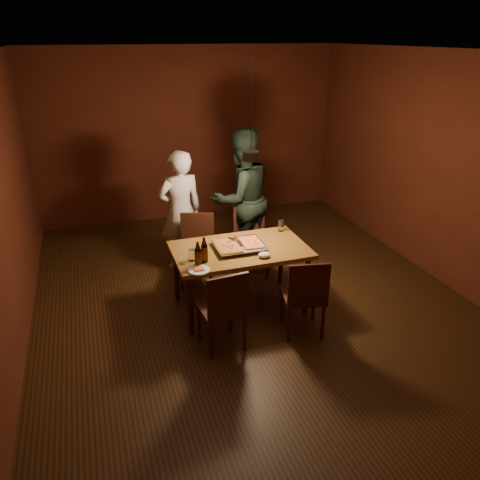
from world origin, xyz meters
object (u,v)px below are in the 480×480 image
object	(u,v)px
plate_slice	(199,270)
chair_near_right	(305,291)
diner_white	(181,211)
diner_dark	(241,199)
chair_far_left	(197,242)
pendant_lamp	(251,155)
dining_table	(240,254)
pizza_tray	(239,246)
beer_bottle_a	(198,254)
beer_bottle_b	(204,250)
chair_near_left	(224,304)
chair_far_right	(251,233)

from	to	relation	value
plate_slice	chair_near_right	bearing A→B (deg)	-20.36
diner_white	diner_dark	size ratio (longest dim) A/B	0.87
chair_far_left	pendant_lamp	distance (m)	1.46
dining_table	pizza_tray	world-z (taller)	pizza_tray
dining_table	chair_near_right	world-z (taller)	chair_near_right
plate_slice	diner_dark	size ratio (longest dim) A/B	0.12
pizza_tray	beer_bottle_a	size ratio (longest dim) A/B	2.07
diner_white	chair_near_right	bearing A→B (deg)	104.91
diner_white	chair_far_left	bearing A→B (deg)	93.65
beer_bottle_b	plate_slice	size ratio (longest dim) A/B	1.22
chair_far_left	beer_bottle_b	size ratio (longest dim) A/B	1.93
plate_slice	diner_dark	bearing A→B (deg)	57.42
chair_far_left	diner_dark	bearing A→B (deg)	-135.14
chair_far_left	diner_white	xyz separation A→B (m)	(-0.10, 0.46, 0.27)
beer_bottle_b	pendant_lamp	distance (m)	1.13
diner_dark	pendant_lamp	distance (m)	1.29
pizza_tray	diner_white	xyz separation A→B (m)	(-0.41, 1.22, 0.04)
chair_far_left	pendant_lamp	world-z (taller)	pendant_lamp
plate_slice	beer_bottle_b	bearing A→B (deg)	59.90
chair_far_left	chair_near_right	xyz separation A→B (m)	(0.77, -1.53, 0.00)
beer_bottle_a	diner_dark	world-z (taller)	diner_dark
chair_near_left	diner_dark	xyz separation A→B (m)	(0.80, 1.85, 0.39)
diner_white	diner_dark	world-z (taller)	diner_dark
chair_far_left	beer_bottle_b	world-z (taller)	beer_bottle_b
chair_near_left	diner_dark	bearing A→B (deg)	61.07
chair_far_left	chair_far_right	world-z (taller)	same
chair_far_right	pizza_tray	distance (m)	0.97
chair_far_right	plate_slice	world-z (taller)	chair_far_right
chair_near_right	plate_slice	xyz separation A→B (m)	(-1.02, 0.38, 0.22)
plate_slice	diner_white	bearing A→B (deg)	84.57
chair_far_right	chair_near_left	bearing A→B (deg)	70.22
chair_near_left	pizza_tray	distance (m)	0.87
chair_far_right	diner_dark	distance (m)	0.48
dining_table	chair_far_right	xyz separation A→B (m)	(0.42, 0.83, -0.14)
pizza_tray	pendant_lamp	bearing A→B (deg)	40.65
chair_far_right	diner_white	distance (m)	0.96
chair_far_right	chair_far_left	bearing A→B (deg)	13.25
beer_bottle_a	diner_white	size ratio (longest dim) A/B	0.16
pendant_lamp	diner_dark	bearing A→B (deg)	77.19
chair_near_left	plate_slice	bearing A→B (deg)	108.82
dining_table	chair_near_left	bearing A→B (deg)	-119.04
chair_far_right	chair_near_right	world-z (taller)	same
plate_slice	pendant_lamp	world-z (taller)	pendant_lamp
chair_near_left	beer_bottle_b	bearing A→B (deg)	89.95
dining_table	chair_far_left	bearing A→B (deg)	112.28
diner_dark	beer_bottle_a	bearing A→B (deg)	41.54
pizza_tray	plate_slice	world-z (taller)	pizza_tray
chair_far_right	dining_table	bearing A→B (deg)	71.20
chair_near_right	plate_slice	size ratio (longest dim) A/B	2.20
chair_near_left	pizza_tray	bearing A→B (deg)	55.94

